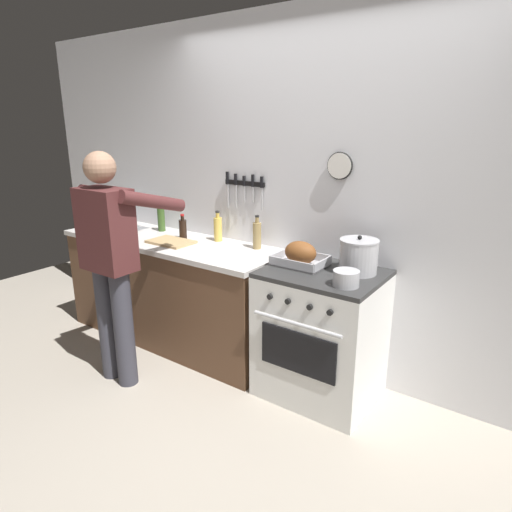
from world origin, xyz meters
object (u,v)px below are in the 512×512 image
Objects in this scene: stove at (321,334)px; stock_pot at (358,256)px; saucepan at (346,278)px; bottle_vinegar at (257,235)px; cutting_board at (171,242)px; bottle_soy_sauce at (183,229)px; bottle_olive_oil at (161,218)px; roasting_pan at (300,255)px; bottle_cooking_oil at (218,229)px; person_cook at (111,256)px.

stock_pot is at bearing 29.43° from stove.
bottle_vinegar reaches higher than saucepan.
bottle_soy_sauce is at bearing 95.35° from cutting_board.
stock_pot is 0.28m from saucepan.
stock_pot is (0.19, 0.11, 0.56)m from stove.
stove is at bearing 144.69° from saucepan.
cutting_board is 1.38× the size of bottle_vinegar.
bottle_olive_oil is at bearing 177.81° from stock_pot.
bottle_vinegar is (-0.48, 0.17, 0.04)m from roasting_pan.
stock_pot is at bearing 11.11° from roasting_pan.
cutting_board is 1.45× the size of bottle_cooking_oil.
person_cook is 4.61× the size of cutting_board.
stove is 3.33× the size of bottle_olive_oil.
cutting_board is at bearing -134.24° from bottle_cooking_oil.
stove is 3.60× the size of stock_pot.
saucepan is (1.51, 0.52, -0.00)m from person_cook.
saucepan is 0.44× the size of cutting_board.
bottle_olive_oil reaches higher than saucepan.
bottle_olive_oil reaches higher than cutting_board.
bottle_vinegar reaches higher than roasting_pan.
bottle_vinegar reaches higher than stove.
bottle_cooking_oil reaches higher than stove.
bottle_vinegar is at bearing 158.18° from saucepan.
bottle_soy_sauce is at bearing -179.19° from stock_pot.
person_cook reaches higher than roasting_pan.
cutting_board is 0.17m from bottle_soy_sauce.
bottle_cooking_oil is at bearing 168.87° from roasting_pan.
roasting_pan is 1.14m from cutting_board.
roasting_pan is 2.23× the size of saucepan.
saucepan is (0.42, -0.19, -0.02)m from roasting_pan.
saucepan is 1.59m from bottle_soy_sauce.
bottle_cooking_oil reaches higher than bottle_soy_sauce.
bottle_vinegar reaches higher than bottle_soy_sauce.
stock_pot is at bearing -6.09° from bottle_vinegar.
bottle_cooking_oil is (-1.25, 0.10, -0.01)m from stock_pot.
bottle_soy_sauce is (-0.06, 0.77, 0.03)m from person_cook.
stove is 0.54× the size of person_cook.
cutting_board is (-1.56, 0.09, -0.04)m from saucepan.
saucepan is 0.75× the size of bottle_soy_sauce.
saucepan is 0.58× the size of bottle_olive_oil.
stock_pot is (0.38, 0.08, 0.04)m from roasting_pan.
stove is 1.45m from bottle_soy_sauce.
cutting_board is at bearing -174.89° from roasting_pan.
roasting_pan is 0.98× the size of cutting_board.
bottle_soy_sauce is at bearing 176.39° from stove.
stove is at bearing -9.19° from roasting_pan.
bottle_soy_sauce is (0.36, -0.09, -0.03)m from bottle_olive_oil.
bottle_vinegar is (-0.90, 0.36, 0.06)m from saucepan.
saucepan is 0.63× the size of bottle_cooking_oil.
stock_pot is at bearing -71.50° from person_cook.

